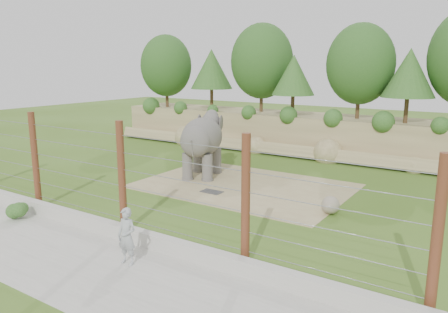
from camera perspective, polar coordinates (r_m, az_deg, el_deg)
The scene contains 11 objects.
ground at distance 19.41m, azimuth -3.25°, elevation -5.65°, with size 90.00×90.00×0.00m, color #3F611A.
back_embankment at distance 29.50m, azimuth 12.54°, elevation 7.99°, with size 30.00×5.52×8.77m.
dirt_patch at distance 21.54m, azimuth 2.58°, elevation -3.83°, with size 10.00×7.00×0.02m, color #9E885D.
drain_grate at distance 20.45m, azimuth -1.61°, elevation -4.61°, with size 1.00×0.60×0.03m, color #262628.
elephant at distance 23.04m, azimuth -2.87°, elevation 1.38°, with size 1.74×4.06×3.29m, color #615D57, non-canonical shape.
stone_ball at distance 17.98m, azimuth 13.74°, elevation -6.17°, with size 0.72×0.72×0.72m, color gray.
retaining_wall at distance 15.82m, azimuth -14.22°, elevation -9.22°, with size 26.00×0.35×0.50m, color #AFACA2.
walkway at distance 14.76m, azimuth -20.00°, elevation -12.22°, with size 26.00×4.00×0.01m, color #AFACA2.
barrier_fence at distance 15.62m, azimuth -13.20°, elevation -2.71°, with size 20.26×0.26×4.00m.
walkway_shrub at distance 18.72m, azimuth -25.29°, elevation -6.40°, with size 0.66×0.66×0.66m, color #1F501C.
zookeeper at distance 13.44m, azimuth -12.58°, elevation -10.14°, with size 0.63×0.42×1.74m, color silver.
Camera 1 is at (11.04, -14.84, 5.87)m, focal length 35.00 mm.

